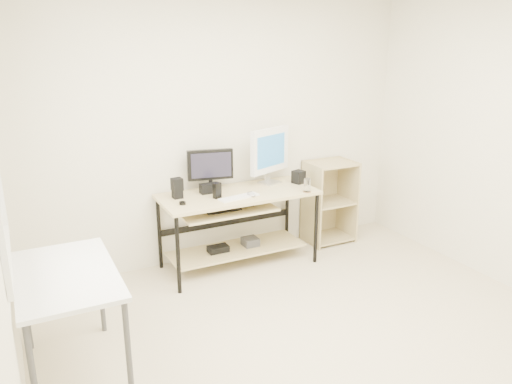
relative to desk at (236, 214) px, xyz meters
The scene contains 16 objects.
room 1.80m from the desk, 93.95° to the right, with size 4.01×4.01×2.62m.
desk is the anchor object (origin of this frame).
side_table 1.97m from the desk, 147.35° to the right, with size 0.60×1.00×0.75m.
shelf_unit 1.19m from the desk, ahead, with size 0.50×0.40×0.90m.
black_monitor 0.51m from the desk, 133.26° to the left, with size 0.44×0.18×0.40m.
white_imac 0.72m from the desk, 18.52° to the left, with size 0.51×0.25×0.56m.
keyboard 0.27m from the desk, 102.27° to the right, with size 0.40×0.11×0.01m, color white.
mouse 0.29m from the desk, 61.40° to the right, with size 0.07×0.10×0.04m, color #ABABB0.
center_speaker 0.36m from the desk, 152.31° to the left, with size 0.19×0.08×0.09m, color black.
speaker_left 0.63m from the desk, 169.80° to the left, with size 0.10×0.10×0.19m.
speaker_right 0.76m from the desk, ahead, with size 0.11×0.11×0.13m, color black.
audio_controller 0.36m from the desk, 162.39° to the right, with size 0.07×0.04×0.14m, color black.
volume_puck 0.61m from the desk, 169.57° to the right, with size 0.06×0.06×0.02m, color black.
smartphone 0.27m from the desk, 33.42° to the right, with size 0.05×0.10×0.01m, color black.
coaster 0.72m from the desk, 24.09° to the right, with size 0.08×0.08×0.01m, color #986D45.
drinking_glass 0.74m from the desk, 24.09° to the right, with size 0.06×0.06×0.13m, color white.
Camera 1 is at (-1.89, -2.47, 2.15)m, focal length 35.00 mm.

